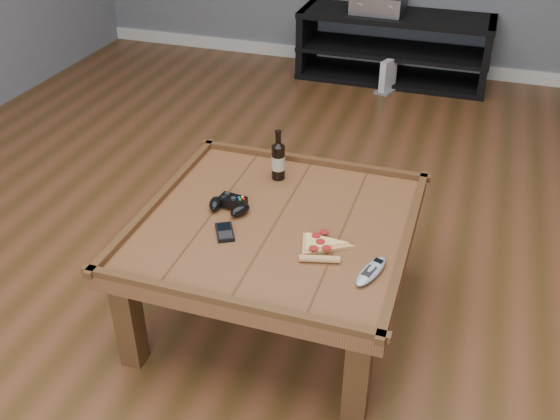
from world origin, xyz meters
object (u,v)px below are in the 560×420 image
(coffee_table, at_px, (276,235))
(pizza_slice, at_px, (320,246))
(game_controller, at_px, (230,204))
(smartphone, at_px, (225,232))
(media_console, at_px, (393,48))
(game_console, at_px, (388,77))
(av_receiver, at_px, (379,3))
(beer_bottle, at_px, (278,160))
(remote_control, at_px, (371,271))

(coffee_table, height_order, pizza_slice, same)
(game_controller, relative_size, smartphone, 1.43)
(smartphone, bearing_deg, media_console, 58.23)
(media_console, bearing_deg, smartphone, -93.03)
(pizza_slice, relative_size, smartphone, 2.18)
(pizza_slice, height_order, smartphone, pizza_slice)
(coffee_table, height_order, smartphone, coffee_table)
(game_console, bearing_deg, av_receiver, 141.46)
(av_receiver, bearing_deg, game_controller, -89.02)
(av_receiver, relative_size, game_console, 1.58)
(game_console, bearing_deg, game_controller, -75.62)
(beer_bottle, height_order, pizza_slice, beer_bottle)
(game_controller, relative_size, remote_control, 0.96)
(coffee_table, distance_m, pizza_slice, 0.24)
(beer_bottle, distance_m, game_console, 2.24)
(coffee_table, distance_m, media_console, 2.75)
(beer_bottle, xyz_separation_m, pizza_slice, (0.30, -0.42, -0.08))
(av_receiver, height_order, game_console, av_receiver)
(av_receiver, bearing_deg, pizza_slice, -81.03)
(beer_bottle, xyz_separation_m, smartphone, (-0.06, -0.45, -0.08))
(media_console, bearing_deg, pizza_slice, -85.99)
(coffee_table, distance_m, smartphone, 0.21)
(remote_control, bearing_deg, game_controller, 176.11)
(coffee_table, relative_size, remote_control, 5.39)
(coffee_table, bearing_deg, remote_control, -26.35)
(beer_bottle, relative_size, remote_control, 1.14)
(remote_control, bearing_deg, game_console, 114.60)
(beer_bottle, bearing_deg, media_console, 87.77)
(media_console, height_order, pizza_slice, media_console)
(smartphone, xyz_separation_m, remote_control, (0.55, -0.07, 0.01))
(beer_bottle, distance_m, pizza_slice, 0.52)
(beer_bottle, distance_m, av_receiver, 2.43)
(smartphone, height_order, game_console, smartphone)
(media_console, xyz_separation_m, remote_control, (0.40, -2.95, 0.22))
(smartphone, bearing_deg, pizza_slice, -25.05)
(remote_control, xyz_separation_m, av_receiver, (-0.54, 2.94, 0.10))
(media_console, xyz_separation_m, game_controller, (-0.20, -2.73, 0.23))
(media_console, bearing_deg, remote_control, -82.29)
(beer_bottle, xyz_separation_m, av_receiver, (-0.04, 2.43, 0.03))
(coffee_table, distance_m, game_console, 2.52)
(coffee_table, height_order, beer_bottle, beer_bottle)
(smartphone, relative_size, remote_control, 0.67)
(smartphone, height_order, remote_control, remote_control)
(pizza_slice, bearing_deg, media_console, 80.03)
(pizza_slice, distance_m, av_receiver, 2.88)
(remote_control, relative_size, game_console, 0.80)
(beer_bottle, height_order, game_controller, beer_bottle)
(game_controller, bearing_deg, media_console, 93.10)
(coffee_table, distance_m, remote_control, 0.45)
(pizza_slice, bearing_deg, av_receiver, 82.76)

